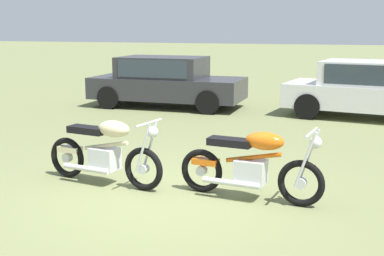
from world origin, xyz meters
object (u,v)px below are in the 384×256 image
(motorcycle_orange, at_px, (251,165))
(car_charcoal, at_px, (165,79))
(car_white, at_px, (377,87))
(motorcycle_cream, at_px, (105,152))

(motorcycle_orange, relative_size, car_charcoal, 0.47)
(motorcycle_orange, bearing_deg, car_white, 83.07)
(motorcycle_cream, distance_m, car_charcoal, 7.38)
(motorcycle_cream, relative_size, motorcycle_orange, 0.99)
(motorcycle_orange, height_order, car_charcoal, car_charcoal)
(motorcycle_cream, height_order, motorcycle_orange, same)
(motorcycle_cream, relative_size, car_charcoal, 0.46)
(motorcycle_cream, xyz_separation_m, motorcycle_orange, (2.18, -0.01, -0.01))
(motorcycle_cream, xyz_separation_m, car_white, (3.90, 6.99, 0.31))
(motorcycle_cream, bearing_deg, car_charcoal, 113.80)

